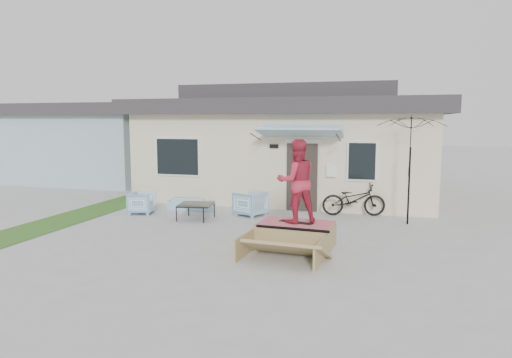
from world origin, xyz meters
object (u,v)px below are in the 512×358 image
(armchair_right, at_px, (250,202))
(bicycle, at_px, (354,196))
(coffee_table, at_px, (196,212))
(skateboard, at_px, (296,222))
(skater, at_px, (297,180))
(loveseat, at_px, (191,201))
(skate_ramp, at_px, (295,235))
(armchair_left, at_px, (142,202))
(patio_umbrella, at_px, (410,160))

(armchair_right, bearing_deg, bicycle, 129.02)
(coffee_table, xyz_separation_m, skateboard, (3.31, -2.01, 0.33))
(skater, bearing_deg, skateboard, 180.00)
(loveseat, height_order, coffee_table, loveseat)
(coffee_table, distance_m, skateboard, 3.89)
(loveseat, height_order, skate_ramp, loveseat)
(armchair_left, bearing_deg, skater, -126.58)
(bicycle, xyz_separation_m, patio_umbrella, (1.51, -0.75, 1.16))
(armchair_left, distance_m, bicycle, 6.35)
(coffee_table, bearing_deg, patio_umbrella, 10.35)
(armchair_left, bearing_deg, armchair_right, -91.54)
(loveseat, xyz_separation_m, coffee_table, (0.73, -1.29, -0.06))
(bicycle, bearing_deg, armchair_right, 93.49)
(skate_ramp, bearing_deg, skater, 90.00)
(armchair_right, xyz_separation_m, bicycle, (2.93, 0.87, 0.19))
(armchair_left, relative_size, skater, 0.39)
(armchair_left, height_order, armchair_right, armchair_right)
(coffee_table, bearing_deg, skateboard, -31.19)
(skate_ramp, bearing_deg, coffee_table, 152.06)
(patio_umbrella, distance_m, skateboard, 4.11)
(armchair_right, xyz_separation_m, skate_ramp, (1.97, -3.00, -0.13))
(bicycle, bearing_deg, loveseat, 82.86)
(skater, bearing_deg, skate_ramp, 56.69)
(armchair_left, distance_m, skateboard, 5.70)
(armchair_right, bearing_deg, skate_ramp, 55.78)
(coffee_table, xyz_separation_m, skate_ramp, (3.31, -2.06, 0.04))
(bicycle, relative_size, patio_umbrella, 0.84)
(skate_ramp, xyz_separation_m, skateboard, (0.00, 0.05, 0.29))
(armchair_left, bearing_deg, skate_ramp, -127.08)
(armchair_left, xyz_separation_m, bicycle, (6.17, 1.51, 0.23))
(bicycle, height_order, skateboard, bicycle)
(armchair_right, distance_m, skate_ramp, 3.59)
(skate_ramp, height_order, skateboard, skateboard)
(armchair_left, xyz_separation_m, skateboard, (5.21, -2.31, 0.20))
(armchair_left, distance_m, coffee_table, 1.93)
(armchair_left, height_order, skateboard, armchair_left)
(patio_umbrella, distance_m, skater, 3.94)
(skate_ramp, distance_m, skater, 1.24)
(skater, bearing_deg, coffee_table, -60.55)
(armchair_left, xyz_separation_m, armchair_right, (3.24, 0.64, 0.04))
(armchair_right, bearing_deg, skater, 56.30)
(loveseat, bearing_deg, coffee_table, 118.54)
(skate_ramp, xyz_separation_m, skater, (0.00, 0.05, 1.24))
(skate_ramp, bearing_deg, patio_umbrella, 55.56)
(armchair_right, bearing_deg, skateboard, 56.30)
(loveseat, distance_m, armchair_right, 2.11)
(armchair_left, xyz_separation_m, patio_umbrella, (7.68, 0.75, 1.39))
(skateboard, bearing_deg, armchair_right, 139.79)
(loveseat, xyz_separation_m, skater, (4.05, -3.30, 1.22))
(armchair_right, distance_m, patio_umbrella, 4.64)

